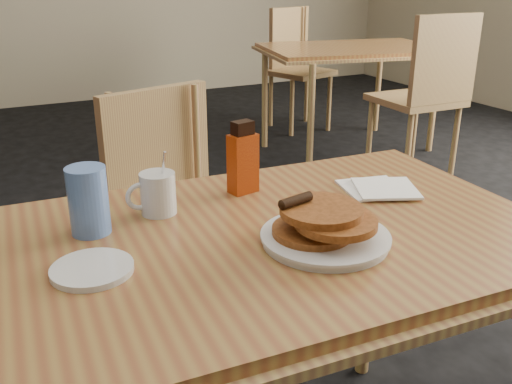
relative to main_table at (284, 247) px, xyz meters
The scene contains 11 objects.
main_table is the anchor object (origin of this frame).
neighbor_table 3.08m from the main_table, 51.73° to the left, with size 1.39×1.08×0.75m.
chair_main_far 0.78m from the main_table, 91.00° to the left, with size 0.50×0.51×0.90m.
chair_neighbor_far 3.71m from the main_table, 59.22° to the left, with size 0.55×0.56×0.97m.
chair_neighbor_near 2.54m from the main_table, 40.48° to the left, with size 0.48×0.48×1.03m.
pancake_plate 0.13m from the main_table, 65.99° to the right, with size 0.26×0.26×0.10m.
coffee_mug 0.31m from the main_table, 136.62° to the left, with size 0.11×0.08×0.15m.
syrup_bottle 0.27m from the main_table, 86.18° to the left, with size 0.07×0.06×0.18m.
napkin_stack 0.34m from the main_table, 15.39° to the left, with size 0.20×0.21×0.01m.
blue_tumbler 0.42m from the main_table, 155.71° to the left, with size 0.08×0.08×0.14m, color #557CC8.
side_saucer 0.40m from the main_table, behind, with size 0.15×0.15×0.01m, color silver.
Camera 1 is at (-0.55, -0.96, 1.26)m, focal length 40.00 mm.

